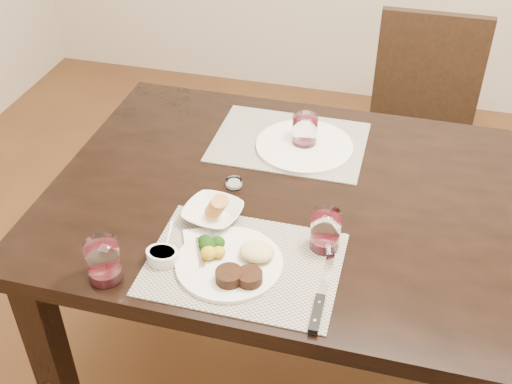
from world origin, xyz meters
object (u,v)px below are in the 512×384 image
(dinner_plate, at_px, (234,262))
(far_plate, at_px, (304,146))
(steak_knife, at_px, (319,304))
(cracker_bowl, at_px, (213,213))
(chair_far, at_px, (421,118))
(wine_glass_near, at_px, (325,232))

(dinner_plate, xyz_separation_m, far_plate, (0.06, 0.55, -0.01))
(steak_knife, height_order, cracker_bowl, cracker_bowl)
(chair_far, distance_m, wine_glass_near, 1.18)
(chair_far, height_order, wine_glass_near, chair_far)
(wine_glass_near, relative_size, far_plate, 0.35)
(chair_far, relative_size, wine_glass_near, 8.84)
(chair_far, bearing_deg, steak_knife, -97.95)
(cracker_bowl, bearing_deg, chair_far, 65.19)
(dinner_plate, bearing_deg, cracker_bowl, 119.90)
(cracker_bowl, height_order, far_plate, cracker_bowl)
(wine_glass_near, bearing_deg, cracker_bowl, 174.29)
(far_plate, bearing_deg, chair_far, 64.00)
(steak_knife, bearing_deg, dinner_plate, 160.74)
(chair_far, height_order, cracker_bowl, chair_far)
(dinner_plate, bearing_deg, chair_far, 69.00)
(chair_far, xyz_separation_m, cracker_bowl, (-0.51, -1.10, 0.27))
(dinner_plate, xyz_separation_m, steak_knife, (0.22, -0.07, -0.01))
(steak_knife, xyz_separation_m, far_plate, (-0.16, 0.62, 0.00))
(far_plate, bearing_deg, steak_knife, -75.57)
(steak_knife, bearing_deg, wine_glass_near, 95.45)
(chair_far, relative_size, far_plate, 3.07)
(wine_glass_near, bearing_deg, dinner_plate, -146.92)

